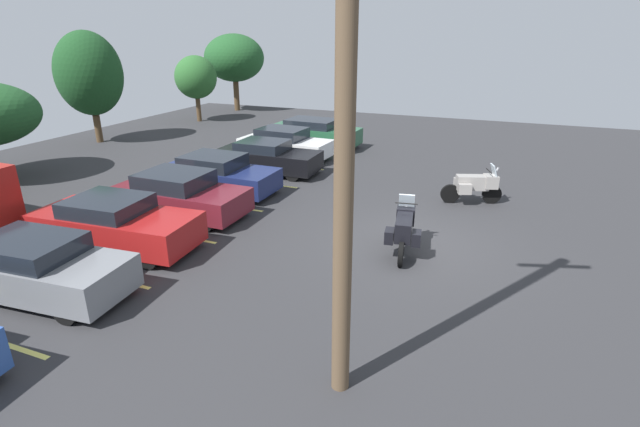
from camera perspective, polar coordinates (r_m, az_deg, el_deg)
name	(u,v)px	position (r m, az deg, el deg)	size (l,w,h in m)	color
ground	(413,246)	(14.05, 11.08, -3.78)	(44.00, 44.00, 0.10)	#2D2D30
motorcycle_touring	(404,228)	(13.28, 10.00, -1.71)	(2.28, 1.01, 1.46)	black
motorcycle_second	(475,185)	(17.65, 17.96, 3.26)	(1.16, 2.04, 1.43)	black
parking_stripes	(178,216)	(16.53, -16.54, -0.23)	(25.32, 4.80, 0.01)	#EAE066
car_grey	(35,268)	(12.74, -30.90, -5.56)	(2.09, 4.54, 1.41)	slate
car_red	(115,224)	(14.45, -23.24, -1.16)	(2.21, 4.73, 1.46)	maroon
car_maroon	(179,195)	(16.32, -16.43, 2.14)	(1.94, 4.40, 1.46)	maroon
car_navy	(218,175)	(18.39, -12.10, 4.57)	(1.93, 4.44, 1.42)	navy
car_black	(267,157)	(20.73, -6.33, 6.70)	(1.91, 4.47, 1.36)	black
car_white	(285,144)	(23.03, -4.21, 8.30)	(2.10, 4.45, 1.43)	white
car_green	(313,133)	(25.42, -0.81, 9.60)	(2.12, 4.90, 1.43)	#235638
utility_pole	(345,108)	(6.73, 3.03, 12.42)	(0.66, 1.75, 9.25)	brown
tree_center_right	(89,74)	(28.77, -25.86, 14.78)	(3.40, 3.40, 5.79)	#4C3823
tree_rear	(196,77)	(33.59, -14.61, 15.44)	(2.72, 2.72, 4.26)	#4C3823
tree_far_right	(234,58)	(37.80, -10.20, 17.79)	(4.41, 4.41, 5.55)	#4C3823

